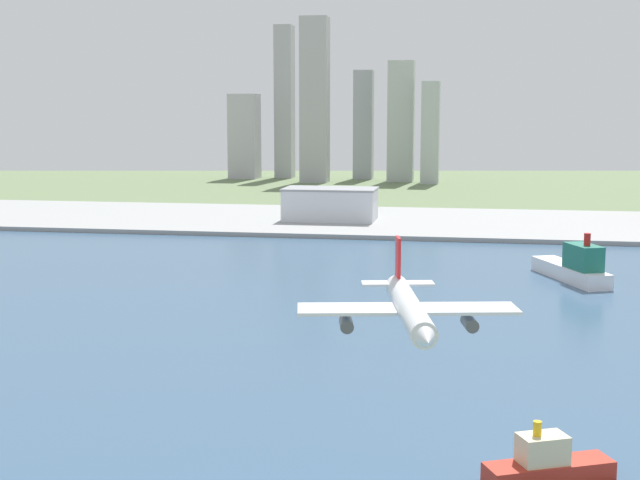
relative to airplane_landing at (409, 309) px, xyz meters
name	(u,v)px	position (x,y,z in m)	size (l,w,h in m)	color
ground_plane	(394,286)	(-19.48, 196.30, -35.74)	(2400.00, 2400.00, 0.00)	#637750
water_bay	(377,323)	(-19.48, 136.30, -35.66)	(840.00, 360.00, 0.15)	#385675
industrial_pier	(423,222)	(-19.48, 386.30, -34.49)	(840.00, 140.00, 2.50)	#989998
airplane_landing	(409,309)	(0.00, 0.00, 0.00)	(34.86, 39.04, 12.40)	silver
tugboat_small	(547,463)	(23.37, 23.00, -32.51)	(24.09, 15.66, 11.14)	#B22D1E
ferry_boat	(574,267)	(48.79, 217.74, -30.01)	(27.37, 48.04, 20.16)	white
warehouse_main	(330,204)	(-73.88, 377.97, -23.71)	(54.60, 30.89, 19.02)	silver
distant_skyline	(331,118)	(-128.94, 715.59, 24.97)	(209.13, 74.07, 153.73)	#B4B0BA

